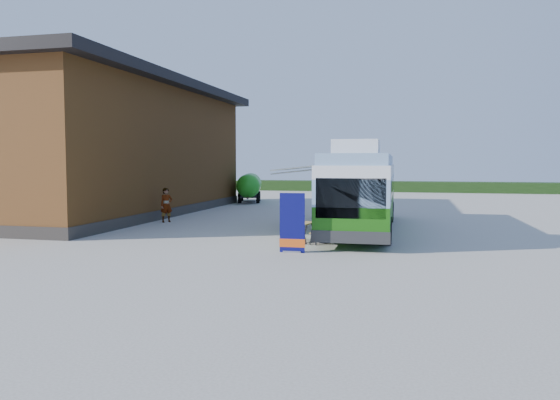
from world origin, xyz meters
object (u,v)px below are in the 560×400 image
(bus, at_px, (362,189))
(slurry_tanker, at_px, (249,186))
(picnic_table, at_px, (305,228))
(person_b, at_px, (341,198))
(person_a, at_px, (166,205))
(banner, at_px, (292,228))

(bus, distance_m, slurry_tanker, 17.71)
(picnic_table, xyz_separation_m, person_b, (-0.01, 10.28, 0.44))
(bus, bearing_deg, person_a, 173.11)
(bus, bearing_deg, picnic_table, -114.34)
(banner, height_order, slurry_tanker, slurry_tanker)
(person_a, relative_size, person_b, 0.86)
(person_b, bearing_deg, bus, 24.04)
(picnic_table, bearing_deg, person_b, 101.58)
(slurry_tanker, bearing_deg, banner, -83.69)
(picnic_table, height_order, slurry_tanker, slurry_tanker)
(banner, relative_size, person_a, 1.15)
(person_b, bearing_deg, person_a, -47.90)
(banner, height_order, person_a, banner)
(bus, xyz_separation_m, picnic_table, (-1.73, -4.10, -1.25))
(picnic_table, height_order, person_b, person_b)
(picnic_table, relative_size, slurry_tanker, 0.27)
(bus, bearing_deg, slurry_tanker, 121.45)
(banner, relative_size, person_b, 0.99)
(bus, relative_size, person_a, 7.26)
(picnic_table, distance_m, person_b, 10.29)
(bus, height_order, picnic_table, bus)
(bus, relative_size, banner, 6.29)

